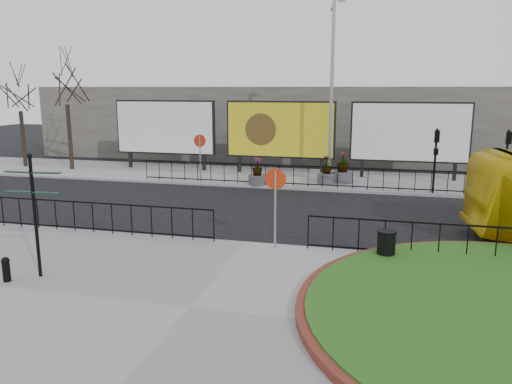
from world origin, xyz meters
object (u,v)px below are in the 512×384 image
(bollard, at_px, (6,268))
(planter_b, at_px, (327,173))
(fingerpost_sign, at_px, (34,203))
(billboard_mid, at_px, (280,130))
(planter_c, at_px, (343,171))
(lamp_post, at_px, (332,90))
(planter_a, at_px, (257,174))
(litter_bin, at_px, (386,246))

(bollard, relative_size, planter_b, 0.45)
(bollard, bearing_deg, planter_b, 67.09)
(fingerpost_sign, height_order, planter_b, fingerpost_sign)
(bollard, bearing_deg, billboard_mid, 78.62)
(bollard, bearing_deg, fingerpost_sign, 41.06)
(fingerpost_sign, relative_size, planter_c, 1.96)
(fingerpost_sign, height_order, bollard, fingerpost_sign)
(lamp_post, relative_size, fingerpost_sign, 2.86)
(bollard, relative_size, planter_a, 0.46)
(lamp_post, distance_m, bollard, 17.55)
(bollard, height_order, litter_bin, litter_bin)
(billboard_mid, height_order, lamp_post, lamp_post)
(planter_a, bearing_deg, bollard, -102.41)
(lamp_post, xyz_separation_m, planter_b, (-0.09, -0.36, -4.19))
(fingerpost_sign, bearing_deg, billboard_mid, 79.79)
(lamp_post, xyz_separation_m, fingerpost_sign, (-5.97, -15.17, -2.76))
(billboard_mid, relative_size, fingerpost_sign, 1.92)
(fingerpost_sign, bearing_deg, bollard, -139.34)
(bollard, xyz_separation_m, planter_b, (6.47, 15.32, 0.16))
(fingerpost_sign, distance_m, bollard, 1.78)
(billboard_mid, height_order, planter_c, billboard_mid)
(lamp_post, relative_size, planter_a, 6.56)
(planter_a, bearing_deg, litter_bin, -58.60)
(lamp_post, bearing_deg, billboard_mid, 146.75)
(planter_a, height_order, planter_c, planter_c)
(billboard_mid, bearing_deg, planter_b, -38.61)
(lamp_post, distance_m, fingerpost_sign, 16.53)
(billboard_mid, bearing_deg, litter_bin, -67.24)
(billboard_mid, relative_size, planter_a, 4.40)
(planter_b, bearing_deg, bollard, -112.91)
(billboard_mid, relative_size, planter_c, 3.77)
(billboard_mid, xyz_separation_m, planter_c, (3.70, -1.97, -1.88))
(billboard_mid, distance_m, fingerpost_sign, 17.40)
(lamp_post, xyz_separation_m, litter_bin, (2.78, -11.83, -4.25))
(bollard, distance_m, planter_c, 17.28)
(bollard, distance_m, planter_b, 16.63)
(planter_b, bearing_deg, planter_a, -159.85)
(litter_bin, distance_m, planter_a, 11.98)
(fingerpost_sign, bearing_deg, planter_c, 65.88)
(fingerpost_sign, relative_size, planter_a, 2.29)
(lamp_post, bearing_deg, planter_c, -0.00)
(lamp_post, height_order, planter_c, lamp_post)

